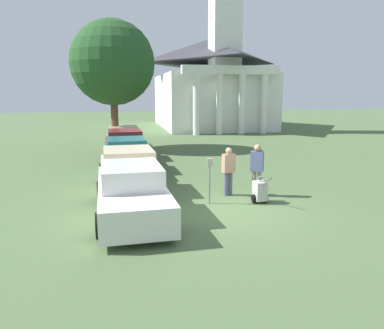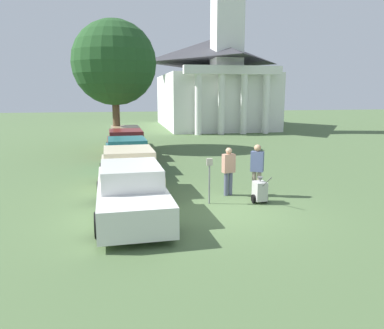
{
  "view_description": "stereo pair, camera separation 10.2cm",
  "coord_description": "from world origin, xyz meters",
  "px_view_note": "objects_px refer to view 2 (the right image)",
  "views": [
    {
      "loc": [
        -3.01,
        -10.23,
        3.46
      ],
      "look_at": [
        -0.65,
        1.79,
        1.1
      ],
      "focal_mm": 35.0,
      "sensor_mm": 36.0,
      "label": 1
    },
    {
      "loc": [
        -2.91,
        -10.25,
        3.46
      ],
      "look_at": [
        -0.65,
        1.79,
        1.1
      ],
      "focal_mm": 35.0,
      "sensor_mm": 36.0,
      "label": 2
    }
  ],
  "objects_px": {
    "parked_car_maroon": "(126,145)",
    "parking_meter": "(209,173)",
    "person_supervisor": "(257,167)",
    "equipment_cart": "(260,191)",
    "parked_car_cream": "(129,171)",
    "parked_car_teal": "(127,155)",
    "parked_car_white": "(131,191)",
    "church": "(213,75)",
    "parked_car_tan": "(125,139)",
    "person_worker": "(229,169)"
  },
  "relations": [
    {
      "from": "parked_car_cream",
      "to": "church",
      "type": "bearing_deg",
      "value": 67.4
    },
    {
      "from": "parked_car_maroon",
      "to": "parking_meter",
      "type": "relative_size",
      "value": 3.39
    },
    {
      "from": "person_supervisor",
      "to": "church",
      "type": "distance_m",
      "value": 26.51
    },
    {
      "from": "parked_car_maroon",
      "to": "equipment_cart",
      "type": "xyz_separation_m",
      "value": [
        4.05,
        -9.13,
        -0.32
      ]
    },
    {
      "from": "parked_car_white",
      "to": "church",
      "type": "distance_m",
      "value": 28.74
    },
    {
      "from": "parked_car_white",
      "to": "parked_car_cream",
      "type": "xyz_separation_m",
      "value": [
        -0.0,
        2.73,
        0.03
      ]
    },
    {
      "from": "parking_meter",
      "to": "person_supervisor",
      "type": "bearing_deg",
      "value": 17.21
    },
    {
      "from": "parked_car_cream",
      "to": "parked_car_white",
      "type": "bearing_deg",
      "value": -92.21
    },
    {
      "from": "parking_meter",
      "to": "person_supervisor",
      "type": "relative_size",
      "value": 0.82
    },
    {
      "from": "person_worker",
      "to": "parking_meter",
      "type": "bearing_deg",
      "value": 30.2
    },
    {
      "from": "equipment_cart",
      "to": "parked_car_cream",
      "type": "bearing_deg",
      "value": 146.28
    },
    {
      "from": "person_supervisor",
      "to": "equipment_cart",
      "type": "height_order",
      "value": "person_supervisor"
    },
    {
      "from": "parked_car_maroon",
      "to": "person_worker",
      "type": "bearing_deg",
      "value": -69.94
    },
    {
      "from": "parked_car_white",
      "to": "parked_car_teal",
      "type": "relative_size",
      "value": 1.06
    },
    {
      "from": "parked_car_cream",
      "to": "person_worker",
      "type": "xyz_separation_m",
      "value": [
        3.31,
        -1.25,
        0.22
      ]
    },
    {
      "from": "parking_meter",
      "to": "parked_car_white",
      "type": "bearing_deg",
      "value": -165.49
    },
    {
      "from": "person_worker",
      "to": "church",
      "type": "relative_size",
      "value": 0.07
    },
    {
      "from": "parked_car_teal",
      "to": "parked_car_maroon",
      "type": "height_order",
      "value": "parked_car_maroon"
    },
    {
      "from": "parked_car_white",
      "to": "parking_meter",
      "type": "distance_m",
      "value": 2.55
    },
    {
      "from": "parked_car_teal",
      "to": "person_worker",
      "type": "xyz_separation_m",
      "value": [
        3.31,
        -4.92,
        0.25
      ]
    },
    {
      "from": "parked_car_cream",
      "to": "parking_meter",
      "type": "relative_size",
      "value": 3.44
    },
    {
      "from": "parked_car_maroon",
      "to": "parked_car_teal",
      "type": "bearing_deg",
      "value": -92.21
    },
    {
      "from": "parked_car_white",
      "to": "parked_car_tan",
      "type": "bearing_deg",
      "value": 87.79
    },
    {
      "from": "parked_car_tan",
      "to": "person_worker",
      "type": "bearing_deg",
      "value": -75.85
    },
    {
      "from": "parked_car_tan",
      "to": "equipment_cart",
      "type": "xyz_separation_m",
      "value": [
        4.05,
        -12.33,
        -0.29
      ]
    },
    {
      "from": "parked_car_tan",
      "to": "person_supervisor",
      "type": "xyz_separation_m",
      "value": [
        4.21,
        -11.59,
        0.34
      ]
    },
    {
      "from": "parked_car_maroon",
      "to": "person_worker",
      "type": "xyz_separation_m",
      "value": [
        3.31,
        -8.09,
        0.23
      ]
    },
    {
      "from": "parked_car_cream",
      "to": "person_worker",
      "type": "distance_m",
      "value": 3.55
    },
    {
      "from": "parked_car_tan",
      "to": "church",
      "type": "distance_m",
      "value": 17.36
    },
    {
      "from": "person_worker",
      "to": "church",
      "type": "distance_m",
      "value": 26.41
    },
    {
      "from": "parked_car_cream",
      "to": "parked_car_teal",
      "type": "distance_m",
      "value": 3.67
    },
    {
      "from": "person_supervisor",
      "to": "equipment_cart",
      "type": "xyz_separation_m",
      "value": [
        -0.16,
        -0.74,
        -0.63
      ]
    },
    {
      "from": "parking_meter",
      "to": "equipment_cart",
      "type": "xyz_separation_m",
      "value": [
        1.6,
        -0.2,
        -0.62
      ]
    },
    {
      "from": "parked_car_tan",
      "to": "church",
      "type": "xyz_separation_m",
      "value": [
        8.99,
        14.15,
        4.54
      ]
    },
    {
      "from": "person_worker",
      "to": "church",
      "type": "height_order",
      "value": "church"
    },
    {
      "from": "person_supervisor",
      "to": "parked_car_maroon",
      "type": "bearing_deg",
      "value": -33.41
    },
    {
      "from": "parked_car_teal",
      "to": "parked_car_tan",
      "type": "xyz_separation_m",
      "value": [
        -0.0,
        6.37,
        -0.01
      ]
    },
    {
      "from": "parked_car_tan",
      "to": "parking_meter",
      "type": "bearing_deg",
      "value": -80.8
    },
    {
      "from": "parked_car_tan",
      "to": "person_worker",
      "type": "height_order",
      "value": "person_worker"
    },
    {
      "from": "parked_car_white",
      "to": "church",
      "type": "xyz_separation_m",
      "value": [
        8.99,
        26.92,
        4.53
      ]
    },
    {
      "from": "person_worker",
      "to": "person_supervisor",
      "type": "distance_m",
      "value": 0.95
    },
    {
      "from": "parking_meter",
      "to": "church",
      "type": "xyz_separation_m",
      "value": [
        6.54,
        26.28,
        4.21
      ]
    },
    {
      "from": "parking_meter",
      "to": "person_worker",
      "type": "height_order",
      "value": "person_worker"
    },
    {
      "from": "parked_car_maroon",
      "to": "parked_car_tan",
      "type": "relative_size",
      "value": 0.94
    },
    {
      "from": "equipment_cart",
      "to": "church",
      "type": "bearing_deg",
      "value": 75.19
    },
    {
      "from": "parked_car_teal",
      "to": "parking_meter",
      "type": "height_order",
      "value": "parked_car_teal"
    },
    {
      "from": "parked_car_teal",
      "to": "parking_meter",
      "type": "bearing_deg",
      "value": -69.19
    },
    {
      "from": "church",
      "to": "equipment_cart",
      "type": "bearing_deg",
      "value": -100.55
    },
    {
      "from": "parking_meter",
      "to": "equipment_cart",
      "type": "distance_m",
      "value": 1.73
    },
    {
      "from": "parked_car_tan",
      "to": "parking_meter",
      "type": "distance_m",
      "value": 12.38
    }
  ]
}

